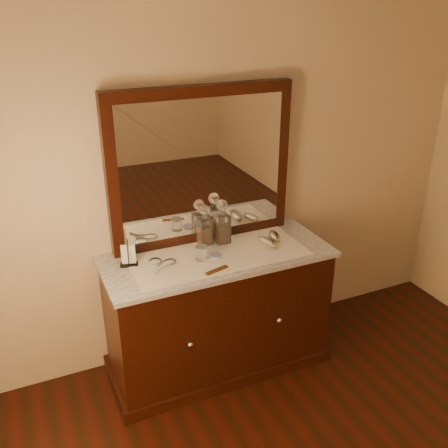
% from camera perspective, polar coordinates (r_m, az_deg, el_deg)
% --- Properties ---
extents(dresser_cabinet, '(1.40, 0.55, 0.82)m').
position_cam_1_polar(dresser_cabinet, '(3.35, -0.71, -10.13)').
color(dresser_cabinet, black).
rests_on(dresser_cabinet, floor).
extents(dresser_plinth, '(1.46, 0.59, 0.08)m').
position_cam_1_polar(dresser_plinth, '(3.58, -0.68, -15.01)').
color(dresser_plinth, black).
rests_on(dresser_plinth, floor).
extents(knob_left, '(0.04, 0.04, 0.04)m').
position_cam_1_polar(knob_left, '(3.03, -3.87, -13.59)').
color(knob_left, silver).
rests_on(knob_left, dresser_cabinet).
extents(knob_right, '(0.04, 0.04, 0.04)m').
position_cam_1_polar(knob_right, '(3.23, 6.31, -10.87)').
color(knob_right, silver).
rests_on(knob_right, dresser_cabinet).
extents(marble_top, '(1.44, 0.59, 0.03)m').
position_cam_1_polar(marble_top, '(3.13, -0.75, -3.72)').
color(marble_top, white).
rests_on(marble_top, dresser_cabinet).
extents(mirror_frame, '(1.20, 0.08, 1.00)m').
position_cam_1_polar(mirror_frame, '(3.14, -2.58, 6.56)').
color(mirror_frame, black).
rests_on(mirror_frame, marble_top).
extents(mirror_glass, '(1.06, 0.01, 0.86)m').
position_cam_1_polar(mirror_glass, '(3.11, -2.35, 6.38)').
color(mirror_glass, white).
rests_on(mirror_glass, marble_top).
extents(lace_runner, '(1.10, 0.45, 0.00)m').
position_cam_1_polar(lace_runner, '(3.11, -0.60, -3.60)').
color(lace_runner, white).
rests_on(lace_runner, marble_top).
extents(pin_dish, '(0.09, 0.09, 0.01)m').
position_cam_1_polar(pin_dish, '(3.08, -1.00, -3.64)').
color(pin_dish, white).
rests_on(pin_dish, lace_runner).
extents(comb, '(0.15, 0.07, 0.01)m').
position_cam_1_polar(comb, '(2.93, -0.83, -5.28)').
color(comb, maroon).
rests_on(comb, lace_runner).
extents(napkin_rack, '(0.12, 0.09, 0.16)m').
position_cam_1_polar(napkin_rack, '(3.03, -10.86, -3.58)').
color(napkin_rack, black).
rests_on(napkin_rack, marble_top).
extents(decanter_left, '(0.09, 0.09, 0.27)m').
position_cam_1_polar(decanter_left, '(3.20, -2.23, -0.59)').
color(decanter_left, brown).
rests_on(decanter_left, lace_runner).
extents(decanter_right, '(0.09, 0.09, 0.30)m').
position_cam_1_polar(decanter_right, '(3.22, -0.23, -0.24)').
color(decanter_right, brown).
rests_on(decanter_right, lace_runner).
extents(brush_near, '(0.10, 0.18, 0.05)m').
position_cam_1_polar(brush_near, '(3.22, 5.03, -2.15)').
color(brush_near, '#99885E').
rests_on(brush_near, lace_runner).
extents(brush_far, '(0.09, 0.16, 0.04)m').
position_cam_1_polar(brush_far, '(3.31, 5.80, -1.43)').
color(brush_far, '#99885E').
rests_on(brush_far, lace_runner).
extents(hand_mirror_outer, '(0.10, 0.20, 0.02)m').
position_cam_1_polar(hand_mirror_outer, '(3.03, -7.85, -4.39)').
color(hand_mirror_outer, silver).
rests_on(hand_mirror_outer, lace_runner).
extents(hand_mirror_inner, '(0.18, 0.15, 0.02)m').
position_cam_1_polar(hand_mirror_inner, '(3.02, -6.48, -4.45)').
color(hand_mirror_inner, silver).
rests_on(hand_mirror_inner, lace_runner).
extents(tumblers, '(0.08, 0.08, 0.09)m').
position_cam_1_polar(tumblers, '(3.04, -2.60, -3.32)').
color(tumblers, white).
rests_on(tumblers, lace_runner).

